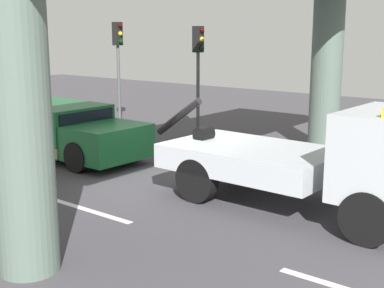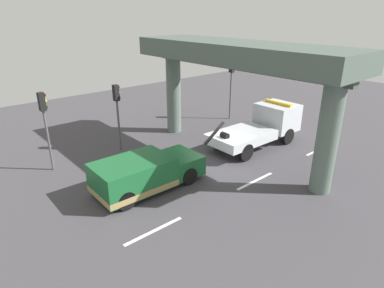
{
  "view_description": "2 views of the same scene",
  "coord_description": "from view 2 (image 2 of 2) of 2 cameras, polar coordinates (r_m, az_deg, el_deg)",
  "views": [
    {
      "loc": [
        8.5,
        -10.05,
        3.76
      ],
      "look_at": [
        0.25,
        0.38,
        0.93
      ],
      "focal_mm": 49.81,
      "sensor_mm": 36.0,
      "label": 1
    },
    {
      "loc": [
        -11.64,
        -11.61,
        7.7
      ],
      "look_at": [
        -2.04,
        -0.55,
        1.78
      ],
      "focal_mm": 30.68,
      "sensor_mm": 36.0,
      "label": 2
    }
  ],
  "objects": [
    {
      "name": "towed_van_green",
      "position": [
        15.3,
        -8.29,
        -5.12
      ],
      "size": [
        5.23,
        2.29,
        1.58
      ],
      "color": "#195B2D",
      "rests_on": "ground"
    },
    {
      "name": "traffic_light_far",
      "position": [
        19.21,
        -12.87,
        6.91
      ],
      "size": [
        0.39,
        0.32,
        3.93
      ],
      "color": "#515456",
      "rests_on": "ground"
    },
    {
      "name": "overpass_structure",
      "position": [
        17.73,
        7.79,
        13.82
      ],
      "size": [
        3.6,
        12.86,
        6.27
      ],
      "color": "#596B60",
      "rests_on": "ground"
    },
    {
      "name": "lane_stripe_east",
      "position": [
        21.12,
        21.16,
        -0.92
      ],
      "size": [
        2.6,
        0.16,
        0.01
      ],
      "primitive_type": "cube",
      "color": "silver",
      "rests_on": "ground"
    },
    {
      "name": "traffic_light_mid",
      "position": [
        24.9,
        6.88,
        11.55
      ],
      "size": [
        0.39,
        0.32,
        4.45
      ],
      "color": "#515456",
      "rests_on": "ground"
    },
    {
      "name": "lane_stripe_west",
      "position": [
        12.91,
        -6.62,
        -14.76
      ],
      "size": [
        2.6,
        0.16,
        0.01
      ],
      "primitive_type": "cube",
      "color": "silver",
      "rests_on": "ground"
    },
    {
      "name": "ground_plane",
      "position": [
        18.18,
        3.72,
        -3.27
      ],
      "size": [
        60.0,
        40.0,
        0.1
      ],
      "primitive_type": "cube",
      "color": "#423F44"
    },
    {
      "name": "tow_truck_white",
      "position": [
        20.68,
        12.18,
        3.2
      ],
      "size": [
        7.27,
        2.51,
        2.46
      ],
      "color": "silver",
      "rests_on": "ground"
    },
    {
      "name": "lane_stripe_mid",
      "position": [
        16.44,
        10.9,
        -6.33
      ],
      "size": [
        2.6,
        0.16,
        0.01
      ],
      "primitive_type": "cube",
      "color": "silver",
      "rests_on": "ground"
    },
    {
      "name": "traffic_light_near",
      "position": [
        17.73,
        -24.28,
        4.67
      ],
      "size": [
        0.39,
        0.32,
        4.11
      ],
      "color": "#515456",
      "rests_on": "ground"
    }
  ]
}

